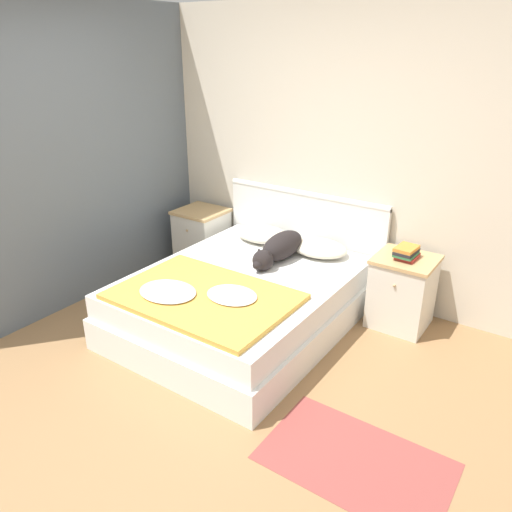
{
  "coord_description": "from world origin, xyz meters",
  "views": [
    {
      "loc": [
        2.02,
        -1.9,
        2.22
      ],
      "look_at": [
        -0.14,
        1.24,
        0.56
      ],
      "focal_mm": 35.0,
      "sensor_mm": 36.0,
      "label": 1
    }
  ],
  "objects_px": {
    "nightstand_right": "(402,291)",
    "dog": "(280,248)",
    "nightstand_left": "(202,238)",
    "pillow_right": "(318,248)",
    "bed": "(243,301)",
    "book_stack": "(407,253)",
    "pillow_left": "(263,234)"
  },
  "relations": [
    {
      "from": "bed",
      "to": "book_stack",
      "type": "relative_size",
      "value": 8.6
    },
    {
      "from": "bed",
      "to": "nightstand_right",
      "type": "xyz_separation_m",
      "value": [
        1.08,
        0.76,
        0.08
      ]
    },
    {
      "from": "nightstand_right",
      "to": "pillow_right",
      "type": "distance_m",
      "value": 0.81
    },
    {
      "from": "nightstand_right",
      "to": "dog",
      "type": "relative_size",
      "value": 0.79
    },
    {
      "from": "nightstand_left",
      "to": "nightstand_right",
      "type": "height_order",
      "value": "same"
    },
    {
      "from": "pillow_left",
      "to": "book_stack",
      "type": "bearing_deg",
      "value": 0.24
    },
    {
      "from": "bed",
      "to": "pillow_right",
      "type": "height_order",
      "value": "pillow_right"
    },
    {
      "from": "nightstand_left",
      "to": "dog",
      "type": "distance_m",
      "value": 1.23
    },
    {
      "from": "nightstand_right",
      "to": "pillow_right",
      "type": "xyz_separation_m",
      "value": [
        -0.78,
        -0.02,
        0.22
      ]
    },
    {
      "from": "nightstand_left",
      "to": "nightstand_right",
      "type": "bearing_deg",
      "value": 0.0
    },
    {
      "from": "nightstand_left",
      "to": "pillow_right",
      "type": "distance_m",
      "value": 1.4
    },
    {
      "from": "nightstand_left",
      "to": "dog",
      "type": "bearing_deg",
      "value": -15.48
    },
    {
      "from": "bed",
      "to": "pillow_left",
      "type": "height_order",
      "value": "pillow_left"
    },
    {
      "from": "book_stack",
      "to": "dog",
      "type": "bearing_deg",
      "value": -163.01
    },
    {
      "from": "nightstand_right",
      "to": "pillow_left",
      "type": "xyz_separation_m",
      "value": [
        -1.38,
        -0.02,
        0.22
      ]
    },
    {
      "from": "nightstand_right",
      "to": "pillow_left",
      "type": "distance_m",
      "value": 1.4
    },
    {
      "from": "nightstand_right",
      "to": "pillow_right",
      "type": "relative_size",
      "value": 1.15
    },
    {
      "from": "nightstand_left",
      "to": "pillow_right",
      "type": "relative_size",
      "value": 1.15
    },
    {
      "from": "dog",
      "to": "nightstand_right",
      "type": "bearing_deg",
      "value": 17.77
    },
    {
      "from": "nightstand_right",
      "to": "dog",
      "type": "xyz_separation_m",
      "value": [
        -1.0,
        -0.32,
        0.26
      ]
    },
    {
      "from": "pillow_right",
      "to": "book_stack",
      "type": "distance_m",
      "value": 0.79
    },
    {
      "from": "bed",
      "to": "book_stack",
      "type": "distance_m",
      "value": 1.38
    },
    {
      "from": "dog",
      "to": "book_stack",
      "type": "relative_size",
      "value": 3.37
    },
    {
      "from": "pillow_left",
      "to": "pillow_right",
      "type": "xyz_separation_m",
      "value": [
        0.6,
        0.0,
        0.0
      ]
    },
    {
      "from": "nightstand_right",
      "to": "dog",
      "type": "bearing_deg",
      "value": -162.23
    },
    {
      "from": "bed",
      "to": "pillow_right",
      "type": "xyz_separation_m",
      "value": [
        0.3,
        0.74,
        0.3
      ]
    },
    {
      "from": "dog",
      "to": "pillow_right",
      "type": "bearing_deg",
      "value": 53.62
    },
    {
      "from": "pillow_left",
      "to": "pillow_right",
      "type": "bearing_deg",
      "value": 0.0
    },
    {
      "from": "pillow_right",
      "to": "pillow_left",
      "type": "bearing_deg",
      "value": 180.0
    },
    {
      "from": "nightstand_left",
      "to": "dog",
      "type": "height_order",
      "value": "dog"
    },
    {
      "from": "book_stack",
      "to": "pillow_left",
      "type": "bearing_deg",
      "value": -179.76
    },
    {
      "from": "nightstand_left",
      "to": "pillow_left",
      "type": "relative_size",
      "value": 1.15
    }
  ]
}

